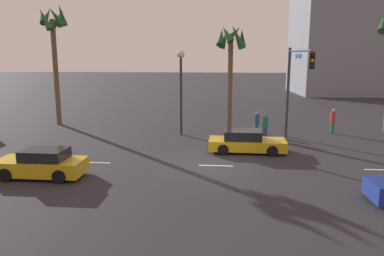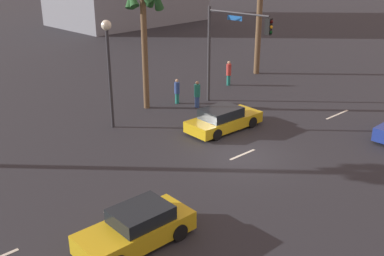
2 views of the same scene
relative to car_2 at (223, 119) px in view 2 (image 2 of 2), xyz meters
The scene contains 12 objects.
ground_plane 3.61m from the car_2, 121.01° to the right, with size 220.00×220.00×0.00m, color #28282D.
lane_stripe_2 9.18m from the car_2, 160.55° to the right, with size 2.37×0.14×0.01m, color silver.
lane_stripe_3 3.56m from the car_2, 119.54° to the right, with size 1.80×0.14×0.01m, color silver.
lane_stripe_4 7.75m from the car_2, 23.28° to the right, with size 2.44×0.14×0.01m, color silver.
car_2 is the anchor object (origin of this frame).
car_3 11.46m from the car_2, 151.03° to the right, with size 4.17×1.87×1.37m.
traffic_signal 5.66m from the car_2, 41.05° to the left, with size 0.74×4.81×6.28m.
streetlamp 7.37m from the car_2, 134.43° to the left, with size 0.56×0.56×6.13m.
pedestrian_0 4.21m from the car_2, 67.99° to the left, with size 0.52×0.52×1.75m.
pedestrian_1 9.13m from the car_2, 41.69° to the left, with size 0.48×0.48×1.86m.
pedestrian_2 5.48m from the car_2, 78.31° to the left, with size 0.46×0.46×1.67m.
palm_tree_2 8.24m from the car_2, 98.56° to the left, with size 2.28×2.49×8.02m.
Camera 2 is at (-15.80, -13.76, 9.71)m, focal length 42.72 mm.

